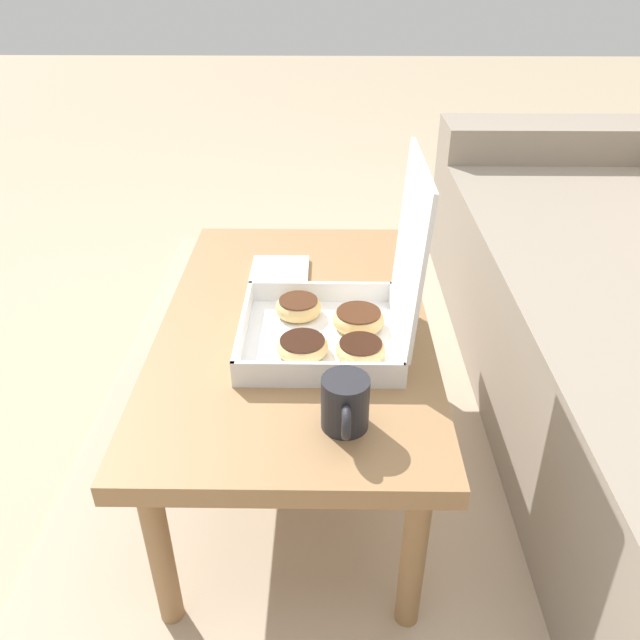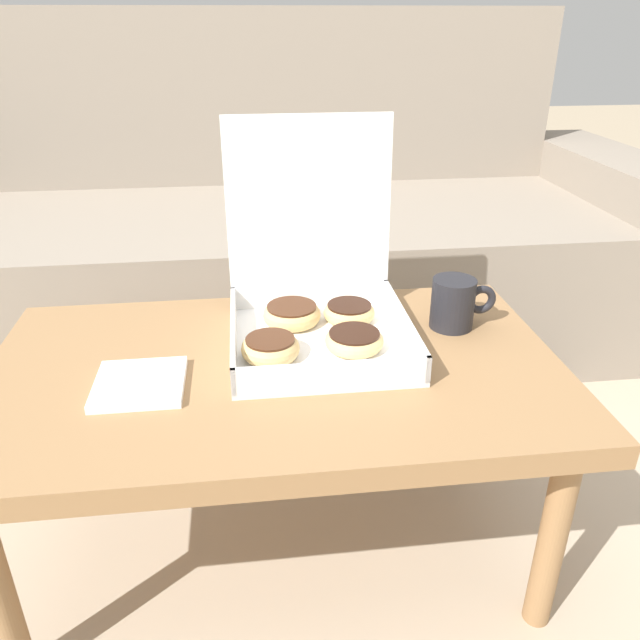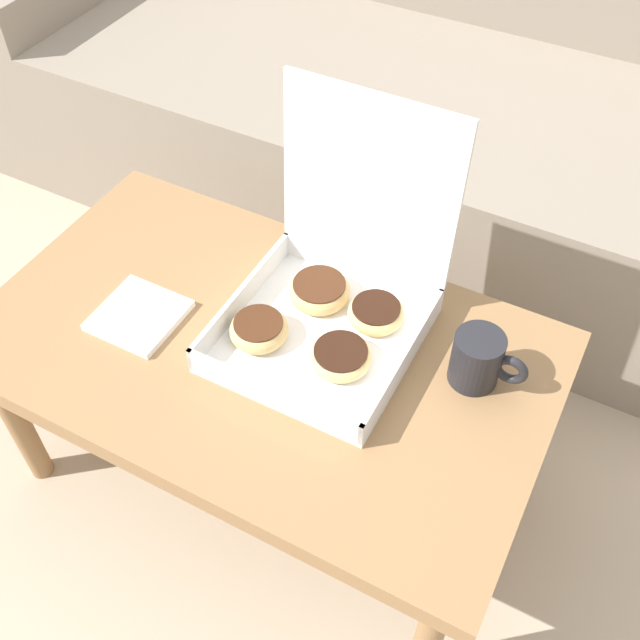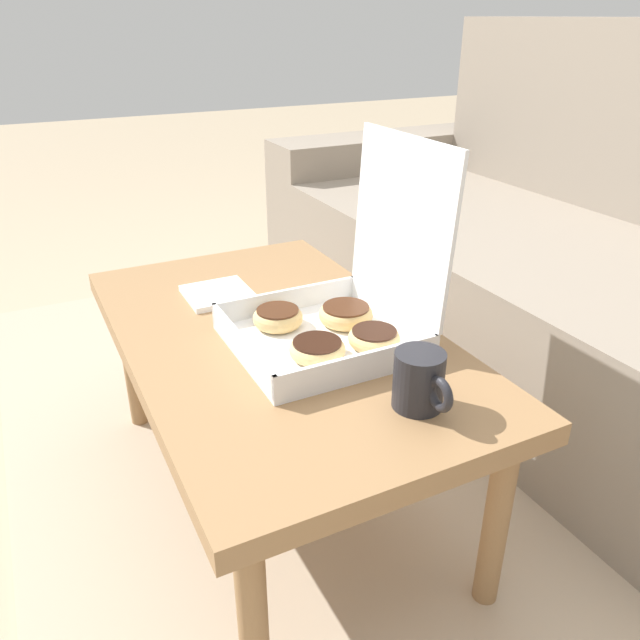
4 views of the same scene
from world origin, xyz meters
The scene contains 7 objects.
ground_plane centered at (0.00, 0.00, 0.00)m, with size 12.00×12.00×0.00m, color tan.
area_rug centered at (0.00, 0.30, 0.01)m, with size 2.60×1.96×0.01m, color tan.
couch centered at (0.00, 0.86, 0.31)m, with size 2.48×0.90×0.96m.
coffee_table centered at (0.00, -0.13, 0.37)m, with size 0.96×0.56×0.41m.
pastry_box centered at (0.08, -0.03, 0.47)m, with size 0.31×0.34×0.37m.
coffee_mug centered at (0.34, -0.03, 0.46)m, with size 0.12×0.08×0.09m.
napkin_stack centered at (-0.21, -0.18, 0.42)m, with size 0.14×0.14×0.01m.
Camera 3 is at (0.46, -0.79, 1.36)m, focal length 42.00 mm.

